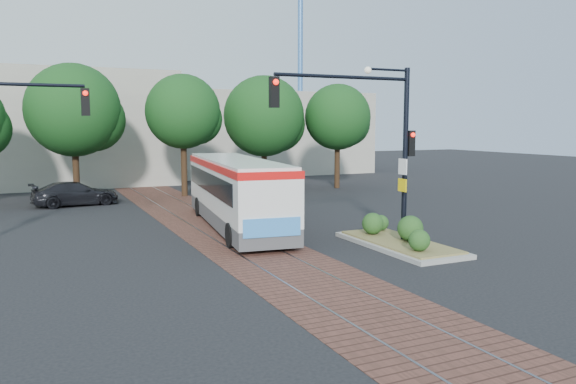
# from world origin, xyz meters

# --- Properties ---
(ground) EXTENTS (120.00, 120.00, 0.00)m
(ground) POSITION_xyz_m (0.00, 0.00, 0.00)
(ground) COLOR black
(ground) RESTS_ON ground
(trackbed) EXTENTS (3.60, 40.00, 0.02)m
(trackbed) POSITION_xyz_m (0.00, 4.00, 0.01)
(trackbed) COLOR brown
(trackbed) RESTS_ON ground
(tree_row) EXTENTS (26.40, 5.60, 7.67)m
(tree_row) POSITION_xyz_m (1.21, 16.42, 4.85)
(tree_row) COLOR #382314
(tree_row) RESTS_ON ground
(warehouses) EXTENTS (40.00, 13.00, 8.00)m
(warehouses) POSITION_xyz_m (-0.53, 28.75, 3.81)
(warehouses) COLOR #ADA899
(warehouses) RESTS_ON ground
(crane) EXTENTS (8.00, 0.50, 18.00)m
(crane) POSITION_xyz_m (18.00, 34.00, 10.88)
(crane) COLOR #3F72B2
(crane) RESTS_ON ground
(city_bus) EXTENTS (3.56, 10.87, 2.86)m
(city_bus) POSITION_xyz_m (0.88, 5.01, 1.59)
(city_bus) COLOR #47474A
(city_bus) RESTS_ON ground
(traffic_island) EXTENTS (2.20, 5.20, 1.13)m
(traffic_island) POSITION_xyz_m (4.82, -0.90, 0.33)
(traffic_island) COLOR gray
(traffic_island) RESTS_ON ground
(signal_pole_main) EXTENTS (5.49, 0.46, 6.00)m
(signal_pole_main) POSITION_xyz_m (3.86, -0.81, 4.16)
(signal_pole_main) COLOR black
(signal_pole_main) RESTS_ON ground
(parked_car) EXTENTS (4.58, 2.33, 1.27)m
(parked_car) POSITION_xyz_m (-4.75, 14.58, 0.64)
(parked_car) COLOR black
(parked_car) RESTS_ON ground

